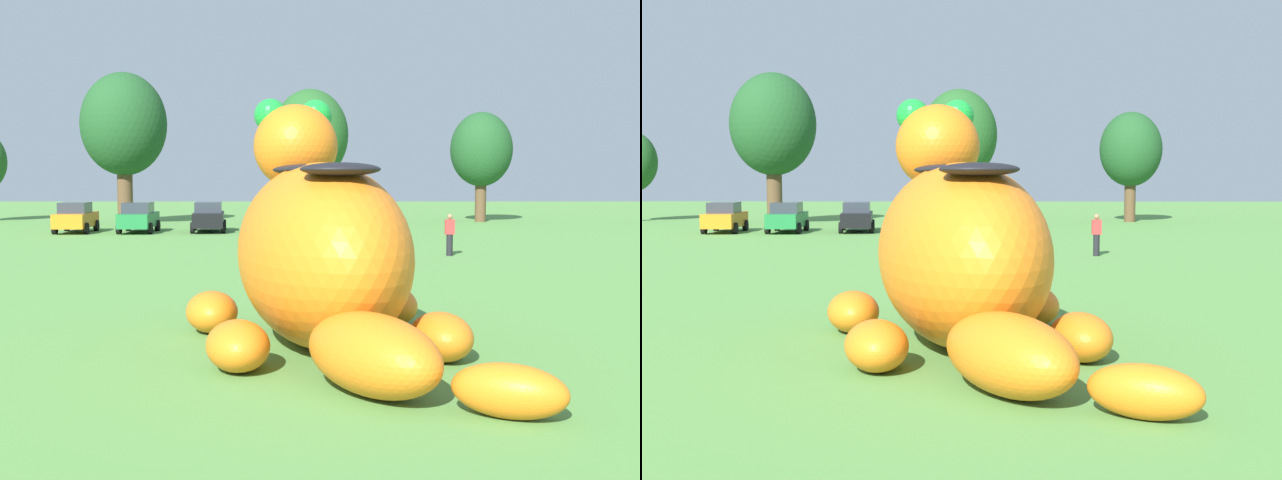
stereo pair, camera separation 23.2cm
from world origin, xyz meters
The scene contains 11 objects.
ground_plane centered at (0.00, 0.00, 0.00)m, with size 160.00×160.00×0.00m, color #568E42.
giant_inflatable_creature centered at (-0.19, -0.78, 1.84)m, with size 6.48×9.31×5.04m.
car_orange centered at (-14.07, 29.35, 0.86)m, with size 2.10×4.18×1.72m.
car_green centered at (-10.52, 29.38, 0.86)m, with size 2.04×4.15×1.72m.
car_black centered at (-6.62, 29.89, 0.86)m, with size 2.25×4.25×1.72m.
car_blue centered at (-2.86, 29.62, 0.86)m, with size 2.14×4.20×1.72m.
tree_left centered at (-13.02, 36.74, 6.47)m, with size 5.57×5.57×9.90m.
tree_mid_left centered at (-0.86, 37.01, 5.78)m, with size 4.98×4.98×8.84m.
tree_centre_left centered at (10.89, 39.70, 4.94)m, with size 4.26×4.26×7.55m.
spectator_near_inflatable centered at (0.56, 8.44, 0.85)m, with size 0.38×0.26×1.71m.
spectator_mid_field centered at (5.05, 16.45, 0.85)m, with size 0.38×0.26×1.71m.
Camera 2 is at (0.00, -16.41, 3.36)m, focal length 45.50 mm.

